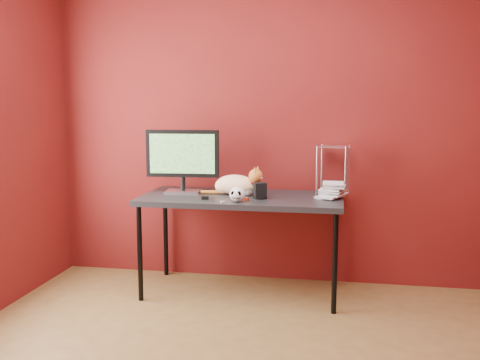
% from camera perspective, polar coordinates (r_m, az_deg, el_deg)
% --- Properties ---
extents(room, '(3.52, 3.52, 2.61)m').
position_cam_1_polar(room, '(2.57, -1.86, 8.26)').
color(room, brown).
rests_on(room, ground).
extents(desk, '(1.50, 0.70, 0.75)m').
position_cam_1_polar(desk, '(4.01, 0.17, -2.43)').
color(desk, black).
rests_on(desk, ground).
extents(monitor, '(0.56, 0.20, 0.49)m').
position_cam_1_polar(monitor, '(4.12, -6.14, 2.35)').
color(monitor, silver).
rests_on(monitor, desk).
extents(cat, '(0.49, 0.25, 0.23)m').
position_cam_1_polar(cat, '(4.04, -0.39, -0.49)').
color(cat, orange).
rests_on(cat, desk).
extents(skull_mug, '(0.11, 0.11, 0.11)m').
position_cam_1_polar(skull_mug, '(3.75, -0.28, -1.52)').
color(skull_mug, silver).
rests_on(skull_mug, desk).
extents(speaker, '(0.11, 0.10, 0.12)m').
position_cam_1_polar(speaker, '(3.89, 2.16, -1.20)').
color(speaker, black).
rests_on(speaker, desk).
extents(book_stack, '(0.23, 0.25, 1.24)m').
position_cam_1_polar(book_stack, '(3.96, 8.99, 7.06)').
color(book_stack, beige).
rests_on(book_stack, desk).
extents(wire_rack, '(0.24, 0.21, 0.37)m').
position_cam_1_polar(wire_rack, '(4.15, 9.90, 1.10)').
color(wire_rack, silver).
rests_on(wire_rack, desk).
extents(pocket_knife, '(0.09, 0.04, 0.02)m').
position_cam_1_polar(pocket_knife, '(3.84, 0.33, -2.03)').
color(pocket_knife, '#9C220C').
rests_on(pocket_knife, desk).
extents(black_gadget, '(0.05, 0.03, 0.02)m').
position_cam_1_polar(black_gadget, '(3.87, -3.74, -1.92)').
color(black_gadget, black).
rests_on(black_gadget, desk).
extents(washer, '(0.04, 0.04, 0.00)m').
position_cam_1_polar(washer, '(3.77, -1.86, -2.32)').
color(washer, silver).
rests_on(washer, desk).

